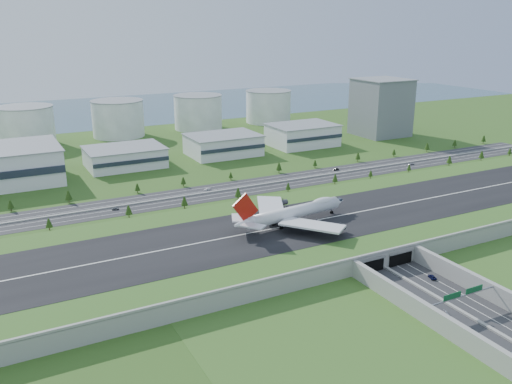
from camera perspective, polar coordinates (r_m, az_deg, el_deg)
name	(u,v)px	position (r m, az deg, el deg)	size (l,w,h in m)	color
ground	(324,233)	(298.00, 7.22, -4.27)	(1200.00, 1200.00, 0.00)	#2E5019
airfield_deck	(325,226)	(296.43, 7.26, -3.54)	(520.00, 100.00, 9.20)	#969691
underpass_road	(471,309)	(230.20, 21.65, -11.42)	(38.80, 120.40, 8.00)	#28282B
sign_gantry_near	(463,296)	(231.04, 20.94, -10.24)	(38.70, 0.70, 9.80)	gray
north_expressway	(247,187)	(375.19, -0.99, 0.51)	(560.00, 36.00, 0.12)	#28282B
tree_row	(261,179)	(377.07, 0.48, 1.33)	(501.98, 48.58, 8.32)	#3D2819
hangar_mid_a	(125,157)	(440.04, -13.64, 3.59)	(58.00, 42.00, 15.00)	silver
hangar_mid_b	(223,145)	(466.49, -3.48, 4.96)	(58.00, 42.00, 17.00)	silver
hangar_mid_c	(302,135)	(503.37, 4.90, 5.98)	(58.00, 42.00, 19.00)	silver
office_tower	(381,108)	(560.00, 13.02, 8.65)	(46.00, 46.00, 55.00)	slate
fuel_tank_a	(26,126)	(545.49, -23.05, 6.41)	(50.00, 50.00, 35.00)	silver
fuel_tank_b	(118,119)	(558.16, -14.32, 7.49)	(50.00, 50.00, 35.00)	silver
fuel_tank_c	(198,112)	(583.08, -6.11, 8.34)	(50.00, 50.00, 35.00)	silver
fuel_tank_d	(268,107)	(618.77, 1.31, 8.97)	(50.00, 50.00, 35.00)	silver
bay_water	(114,110)	(732.27, -14.74, 8.37)	(1200.00, 260.00, 0.06)	#365567
boeing_747	(293,212)	(284.21, 3.88, -2.17)	(72.86, 68.50, 22.56)	silver
car_0	(446,313)	(230.23, 19.37, -11.90)	(1.56, 3.89, 1.32)	silver
car_1	(504,355)	(211.72, 24.66, -15.34)	(1.42, 4.07, 1.34)	silver
car_2	(432,277)	(257.50, 18.05, -8.49)	(2.36, 5.11, 1.42)	#0B0F39
car_4	(115,209)	(340.98, -14.58, -1.71)	(1.77, 4.40, 1.50)	slate
car_5	(336,169)	(421.74, 8.39, 2.38)	(1.78, 5.10, 1.68)	black
car_6	(411,164)	(451.38, 16.04, 2.87)	(2.27, 4.92, 1.37)	#B7B7BC
car_7	(207,189)	(369.95, -5.16, 0.31)	(1.90, 4.67, 1.35)	white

